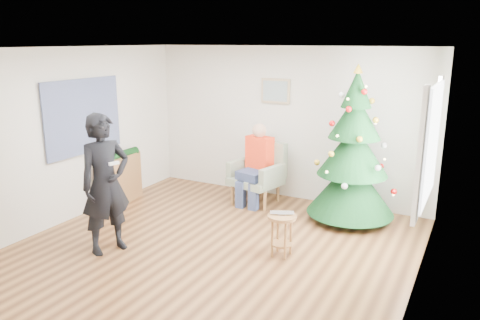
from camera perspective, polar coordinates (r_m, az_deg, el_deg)
The scene contains 19 objects.
floor at distance 6.32m, azimuth -3.40°, elevation -10.82°, with size 5.00×5.00×0.00m, color brown.
ceiling at distance 5.72m, azimuth -3.80°, elevation 13.47°, with size 5.00×5.00×0.00m, color white.
wall_back at distance 8.08m, azimuth 5.68°, elevation 4.44°, with size 5.00×5.00×0.00m, color silver.
wall_front at distance 4.06m, azimuth -22.35°, elevation -6.79°, with size 5.00×5.00×0.00m, color silver.
wall_left at distance 7.47m, azimuth -20.24°, elevation 2.79°, with size 5.00×5.00×0.00m, color silver.
wall_right at distance 5.09m, azimuth 21.25°, elevation -2.46°, with size 5.00×5.00×0.00m, color silver.
window_panel at distance 6.02m, azimuth 22.32°, elevation 1.90°, with size 0.04×1.30×1.40m, color white.
curtains at distance 6.02m, azimuth 22.03°, elevation 1.94°, with size 0.05×1.75×1.50m.
christmas_tree at distance 7.14m, azimuth 13.63°, elevation 0.88°, with size 1.31×1.31×2.37m.
stool at distance 6.05m, azimuth 5.09°, elevation -9.10°, with size 0.37×0.37×0.55m.
laptop at distance 5.95m, azimuth 5.15°, elevation -6.61°, with size 0.30×0.19×0.02m, color silver.
armchair at distance 7.93m, azimuth 2.21°, elevation -2.50°, with size 0.93×0.89×1.03m.
seated_person at distance 7.80m, azimuth 1.94°, elevation -0.39°, with size 0.52×0.70×1.35m.
standing_man at distance 6.21m, azimuth -16.07°, elevation -2.82°, with size 0.66×0.44×1.82m, color black.
game_controller at distance 5.98m, azimuth -15.12°, elevation -0.39°, with size 0.04×0.13×0.04m, color white.
console at distance 8.15m, azimuth -14.45°, elevation -2.38°, with size 0.30×1.00×0.80m, color brown.
garland at distance 8.04m, azimuth -14.63°, elevation 0.49°, with size 0.14×0.14×0.90m, color black.
tapestry at distance 7.60m, azimuth -18.53°, elevation 5.04°, with size 0.03×1.50×1.15m, color black.
framed_picture at distance 8.04m, azimuth 4.35°, elevation 8.39°, with size 0.52×0.05×0.42m.
Camera 1 is at (2.98, -4.87, 2.70)m, focal length 35.00 mm.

